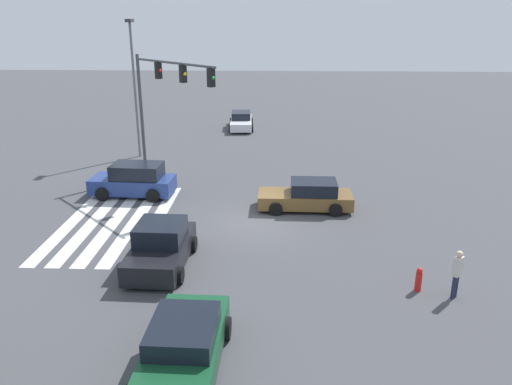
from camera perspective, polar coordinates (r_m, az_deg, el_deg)
ground_plane at (r=22.65m, az=-0.00°, el=-3.45°), size 135.07×135.07×0.00m
crosswalk_markings at (r=23.79m, az=-15.79°, el=-3.07°), size 9.35×4.40×0.01m
traffic_signal_mast at (r=26.84m, az=-10.65°, el=11.23°), size 4.94×4.94×6.92m
car_0 at (r=24.14m, az=5.89°, el=-0.41°), size 2.06×4.52×1.42m
car_1 at (r=26.58m, az=-13.75°, el=1.35°), size 2.24×4.33×1.71m
car_4 at (r=18.96m, az=-10.81°, el=-6.13°), size 4.16×2.25×1.67m
car_5 at (r=42.01m, az=-1.71°, el=8.17°), size 4.88×2.18×1.35m
car_6 at (r=13.74m, az=-8.33°, el=-17.25°), size 4.80×2.24×1.38m
pedestrian at (r=17.73m, az=21.99°, el=-8.40°), size 0.41×0.40×1.70m
street_light_pole_a at (r=33.44m, az=-13.77°, el=12.63°), size 0.80×0.36×8.70m
fire_hydrant at (r=17.97m, az=18.09°, el=-9.42°), size 0.22×0.22×0.86m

